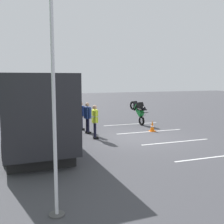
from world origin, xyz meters
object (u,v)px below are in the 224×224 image
tour_bus (28,107)px  parked_motorcycle_silver (66,122)px  spectator_centre (81,113)px  traffic_cone (152,126)px  spectator_far_left (95,119)px  spectator_left (88,115)px  flagpole (52,56)px  stunt_motorcycle (139,110)px

tour_bus → parked_motorcycle_silver: (1.56, -2.21, -1.16)m
spectator_centre → traffic_cone: size_ratio=2.67×
spectator_far_left → spectator_centre: (2.55, 0.10, -0.04)m
tour_bus → traffic_cone: 6.97m
spectator_far_left → spectator_left: 1.37m
parked_motorcycle_silver → traffic_cone: (-2.04, -4.62, -0.18)m
spectator_far_left → spectator_centre: bearing=2.3°
flagpole → parked_motorcycle_silver: bearing=-11.8°
stunt_motorcycle → spectator_centre: bearing=97.2°
tour_bus → spectator_far_left: (-1.20, -3.15, -0.61)m
flagpole → stunt_motorcycle: bearing=-34.3°
spectator_left → parked_motorcycle_silver: bearing=33.6°
spectator_left → traffic_cone: size_ratio=2.76×
traffic_cone → tour_bus: bearing=86.0°
spectator_left → parked_motorcycle_silver: (1.39, 0.92, -0.55)m
spectator_centre → parked_motorcycle_silver: size_ratio=0.82×
spectator_left → spectator_centre: size_ratio=1.04×
tour_bus → flagpole: 8.53m
spectator_centre → spectator_far_left: bearing=-177.7°
spectator_far_left → tour_bus: bearing=69.1°
flagpole → spectator_far_left: bearing=-22.9°
traffic_cone → spectator_centre: bearing=64.3°
spectator_left → parked_motorcycle_silver: 1.76m
spectator_centre → parked_motorcycle_silver: spectator_centre is taller
spectator_centre → traffic_cone: (-1.82, -3.78, -0.69)m
spectator_far_left → traffic_cone: (0.73, -3.68, -0.73)m
spectator_centre → parked_motorcycle_silver: (0.22, 0.84, -0.51)m
spectator_far_left → parked_motorcycle_silver: 2.97m
spectator_left → flagpole: size_ratio=0.24×
stunt_motorcycle → flagpole: (-10.17, 6.93, 2.57)m
spectator_left → stunt_motorcycle: size_ratio=0.85×
spectator_centre → stunt_motorcycle: (0.51, -4.02, -0.01)m
parked_motorcycle_silver → traffic_cone: size_ratio=3.26×
tour_bus → spectator_far_left: tour_bus is taller
spectator_centre → flagpole: 10.41m
flagpole → spectator_centre: bearing=-16.8°
spectator_centre → flagpole: bearing=163.2°
tour_bus → traffic_cone: bearing=-94.0°
parked_motorcycle_silver → stunt_motorcycle: bearing=-86.6°
stunt_motorcycle → flagpole: flagpole is taller
stunt_motorcycle → spectator_left: bearing=113.1°
stunt_motorcycle → flagpole: 12.57m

